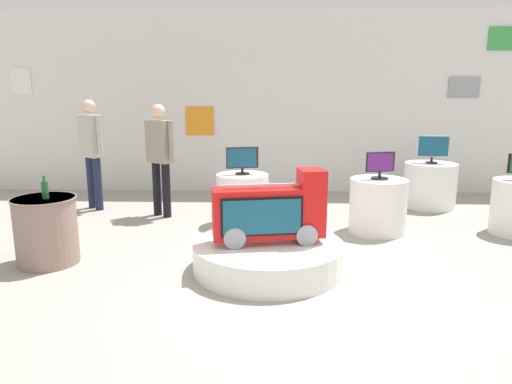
% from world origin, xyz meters
% --- Properties ---
extents(ground_plane, '(30.00, 30.00, 0.00)m').
position_xyz_m(ground_plane, '(0.00, 0.00, 0.00)').
color(ground_plane, '#9E998E').
extents(back_wall_display, '(12.19, 0.13, 3.22)m').
position_xyz_m(back_wall_display, '(0.01, 4.21, 1.61)').
color(back_wall_display, silver).
rests_on(back_wall_display, ground).
extents(main_display_pedestal, '(1.56, 1.56, 0.29)m').
position_xyz_m(main_display_pedestal, '(-0.17, 0.26, 0.15)').
color(main_display_pedestal, white).
rests_on(main_display_pedestal, ground).
extents(novelty_firetruck_tv, '(1.17, 0.52, 0.75)m').
position_xyz_m(novelty_firetruck_tv, '(-0.15, 0.25, 0.60)').
color(novelty_firetruck_tv, gray).
rests_on(novelty_firetruck_tv, main_display_pedestal).
extents(display_pedestal_left_rear, '(0.72, 0.72, 0.71)m').
position_xyz_m(display_pedestal_left_rear, '(-0.55, 1.95, 0.35)').
color(display_pedestal_left_rear, white).
rests_on(display_pedestal_left_rear, ground).
extents(tv_on_left_rear, '(0.44, 0.19, 0.37)m').
position_xyz_m(tv_on_left_rear, '(-0.55, 1.94, 0.91)').
color(tv_on_left_rear, black).
rests_on(tv_on_left_rear, display_pedestal_left_rear).
extents(display_pedestal_center_rear, '(0.81, 0.81, 0.71)m').
position_xyz_m(display_pedestal_center_rear, '(2.38, 3.06, 0.35)').
color(display_pedestal_center_rear, white).
rests_on(display_pedestal_center_rear, ground).
extents(tv_on_center_rear, '(0.49, 0.18, 0.44)m').
position_xyz_m(tv_on_center_rear, '(2.38, 3.05, 0.95)').
color(tv_on_center_rear, black).
rests_on(tv_on_center_rear, display_pedestal_center_rear).
extents(display_pedestal_right_rear, '(0.74, 0.74, 0.71)m').
position_xyz_m(display_pedestal_right_rear, '(1.25, 1.65, 0.35)').
color(display_pedestal_right_rear, white).
rests_on(display_pedestal_right_rear, ground).
extents(tv_on_right_rear, '(0.38, 0.22, 0.35)m').
position_xyz_m(tv_on_right_rear, '(1.25, 1.65, 0.89)').
color(tv_on_right_rear, black).
rests_on(tv_on_right_rear, display_pedestal_right_rear).
extents(side_table_round, '(0.66, 0.66, 0.72)m').
position_xyz_m(side_table_round, '(-2.55, 0.36, 0.37)').
color(side_table_round, gray).
rests_on(side_table_round, ground).
extents(bottle_on_side_table, '(0.07, 0.07, 0.25)m').
position_xyz_m(bottle_on_side_table, '(-2.50, 0.33, 0.82)').
color(bottle_on_side_table, '#195926').
rests_on(bottle_on_side_table, side_table_round).
extents(shopper_browsing_near_truck, '(0.46, 0.39, 1.70)m').
position_xyz_m(shopper_browsing_near_truck, '(-2.92, 2.74, 0.99)').
color(shopper_browsing_near_truck, '#1E233F').
rests_on(shopper_browsing_near_truck, ground).
extents(shopper_browsing_rear, '(0.48, 0.38, 1.64)m').
position_xyz_m(shopper_browsing_rear, '(-1.77, 2.35, 0.96)').
color(shopper_browsing_rear, black).
rests_on(shopper_browsing_rear, ground).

